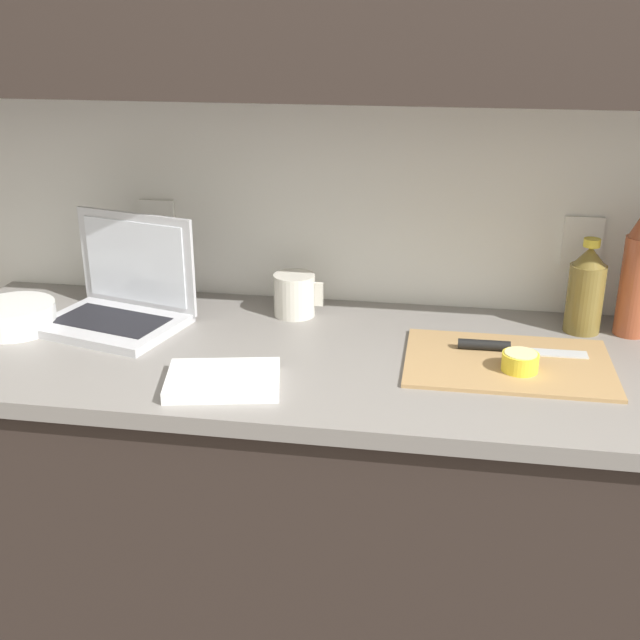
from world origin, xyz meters
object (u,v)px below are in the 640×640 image
at_px(cutting_board, 508,362).
at_px(bottle_water_clear, 586,290).
at_px(knife, 500,347).
at_px(lemon_half_cut, 520,362).
at_px(bottle_oil_tall, 638,273).
at_px(laptop, 122,298).
at_px(bowl_white, 15,317).
at_px(measuring_cup, 295,295).

bearing_deg(cutting_board, bottle_water_clear, 50.71).
xyz_separation_m(knife, bottle_water_clear, (0.19, 0.16, 0.08)).
height_order(lemon_half_cut, bottle_oil_tall, bottle_oil_tall).
bearing_deg(laptop, lemon_half_cut, 6.11).
relative_size(laptop, bowl_white, 1.94).
xyz_separation_m(measuring_cup, bowl_white, (-0.62, -0.19, -0.02)).
height_order(bottle_water_clear, bowl_white, bottle_water_clear).
xyz_separation_m(bottle_oil_tall, bottle_water_clear, (-0.11, 0.00, -0.05)).
distance_m(knife, measuring_cup, 0.50).
distance_m(laptop, bottle_oil_tall, 1.17).
bearing_deg(lemon_half_cut, knife, 110.65).
height_order(laptop, lemon_half_cut, laptop).
distance_m(bottle_oil_tall, measuring_cup, 0.78).
xyz_separation_m(laptop, lemon_half_cut, (0.90, -0.14, -0.03)).
height_order(cutting_board, measuring_cup, measuring_cup).
distance_m(cutting_board, bottle_water_clear, 0.29).
xyz_separation_m(cutting_board, bottle_water_clear, (0.17, 0.21, 0.09)).
xyz_separation_m(cutting_board, lemon_half_cut, (0.02, -0.04, 0.02)).
relative_size(lemon_half_cut, bottle_oil_tall, 0.23).
bearing_deg(bottle_oil_tall, bowl_white, -171.94).
relative_size(lemon_half_cut, bowl_white, 0.40).
xyz_separation_m(lemon_half_cut, bottle_oil_tall, (0.26, 0.26, 0.12)).
bearing_deg(bottle_oil_tall, bottle_water_clear, 180.00).
bearing_deg(measuring_cup, lemon_half_cut, -26.14).
distance_m(cutting_board, lemon_half_cut, 0.05).
relative_size(laptop, bottle_oil_tall, 1.14).
height_order(laptop, bottle_water_clear, laptop).
bearing_deg(knife, measuring_cup, 161.09).
height_order(laptop, measuring_cup, laptop).
bearing_deg(cutting_board, bottle_oil_tall, 37.27).
relative_size(laptop, lemon_half_cut, 4.85).
bearing_deg(lemon_half_cut, cutting_board, 114.34).
bearing_deg(bowl_white, bottle_oil_tall, 8.06).
bearing_deg(laptop, bottle_oil_tall, 20.68).
relative_size(laptop, knife, 1.33).
bearing_deg(bottle_oil_tall, cutting_board, -142.73).
bearing_deg(cutting_board, measuring_cup, 157.12).
height_order(lemon_half_cut, bowl_white, bowl_white).
height_order(lemon_half_cut, measuring_cup, measuring_cup).
height_order(cutting_board, knife, knife).
xyz_separation_m(bottle_water_clear, measuring_cup, (-0.67, -0.01, -0.05)).
xyz_separation_m(bottle_oil_tall, bowl_white, (-1.39, -0.20, -0.12)).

